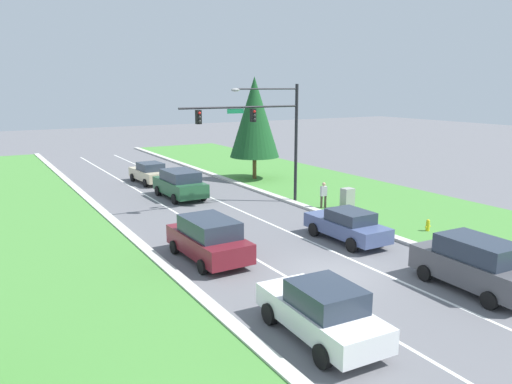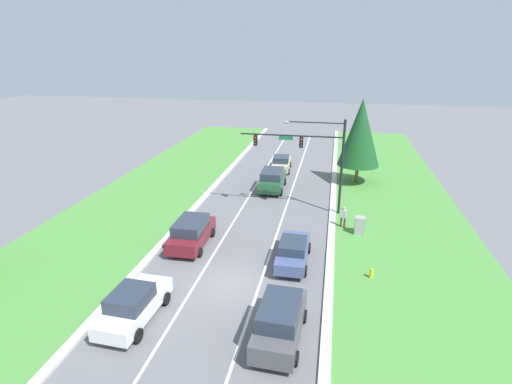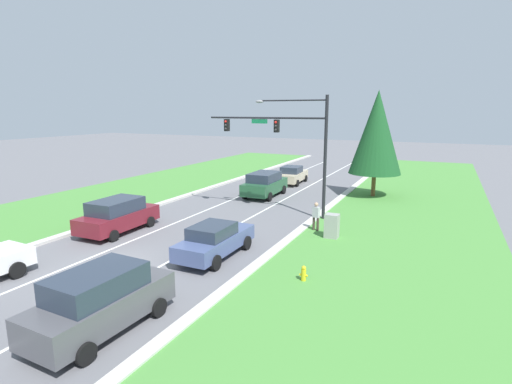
{
  "view_description": "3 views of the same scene",
  "coord_description": "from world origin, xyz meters",
  "px_view_note": "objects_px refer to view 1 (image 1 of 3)",
  "views": [
    {
      "loc": [
        -12.33,
        -15.0,
        7.46
      ],
      "look_at": [
        0.13,
        6.34,
        2.21
      ],
      "focal_mm": 35.0,
      "sensor_mm": 36.0,
      "label": 1
    },
    {
      "loc": [
        5.4,
        -18.87,
        12.67
      ],
      "look_at": [
        -0.28,
        9.56,
        2.11
      ],
      "focal_mm": 28.0,
      "sensor_mm": 36.0,
      "label": 2
    },
    {
      "loc": [
        12.68,
        -12.1,
        6.71
      ],
      "look_at": [
        2.5,
        9.28,
        1.86
      ],
      "focal_mm": 28.0,
      "sensor_mm": 36.0,
      "label": 3
    }
  ],
  "objects_px": {
    "traffic_signal_mast": "(265,125)",
    "white_sedan": "(321,311)",
    "burgundy_suv": "(209,238)",
    "graphite_suv": "(475,264)",
    "forest_suv": "(180,184)",
    "conifer_near_right_tree": "(254,117)",
    "utility_cabinet": "(347,199)",
    "pedestrian": "(324,194)",
    "champagne_sedan": "(150,173)",
    "slate_blue_sedan": "(347,225)",
    "fire_hydrant": "(428,226)"
  },
  "relations": [
    {
      "from": "traffic_signal_mast",
      "to": "champagne_sedan",
      "type": "distance_m",
      "value": 12.5
    },
    {
      "from": "forest_suv",
      "to": "utility_cabinet",
      "type": "distance_m",
      "value": 11.27
    },
    {
      "from": "burgundy_suv",
      "to": "utility_cabinet",
      "type": "height_order",
      "value": "burgundy_suv"
    },
    {
      "from": "pedestrian",
      "to": "conifer_near_right_tree",
      "type": "height_order",
      "value": "conifer_near_right_tree"
    },
    {
      "from": "utility_cabinet",
      "to": "fire_hydrant",
      "type": "relative_size",
      "value": 1.94
    },
    {
      "from": "traffic_signal_mast",
      "to": "utility_cabinet",
      "type": "height_order",
      "value": "traffic_signal_mast"
    },
    {
      "from": "fire_hydrant",
      "to": "traffic_signal_mast",
      "type": "bearing_deg",
      "value": 114.49
    },
    {
      "from": "burgundy_suv",
      "to": "pedestrian",
      "type": "height_order",
      "value": "burgundy_suv"
    },
    {
      "from": "graphite_suv",
      "to": "fire_hydrant",
      "type": "distance_m",
      "value": 7.56
    },
    {
      "from": "conifer_near_right_tree",
      "to": "forest_suv",
      "type": "bearing_deg",
      "value": -156.31
    },
    {
      "from": "graphite_suv",
      "to": "pedestrian",
      "type": "distance_m",
      "value": 13.13
    },
    {
      "from": "traffic_signal_mast",
      "to": "fire_hydrant",
      "type": "height_order",
      "value": "traffic_signal_mast"
    },
    {
      "from": "graphite_suv",
      "to": "utility_cabinet",
      "type": "distance_m",
      "value": 12.58
    },
    {
      "from": "burgundy_suv",
      "to": "graphite_suv",
      "type": "relative_size",
      "value": 1.01
    },
    {
      "from": "slate_blue_sedan",
      "to": "utility_cabinet",
      "type": "distance_m",
      "value": 6.48
    },
    {
      "from": "fire_hydrant",
      "to": "slate_blue_sedan",
      "type": "bearing_deg",
      "value": 168.56
    },
    {
      "from": "pedestrian",
      "to": "conifer_near_right_tree",
      "type": "bearing_deg",
      "value": -83.64
    },
    {
      "from": "forest_suv",
      "to": "champagne_sedan",
      "type": "distance_m",
      "value": 6.31
    },
    {
      "from": "slate_blue_sedan",
      "to": "burgundy_suv",
      "type": "distance_m",
      "value": 7.04
    },
    {
      "from": "traffic_signal_mast",
      "to": "white_sedan",
      "type": "height_order",
      "value": "traffic_signal_mast"
    },
    {
      "from": "white_sedan",
      "to": "utility_cabinet",
      "type": "bearing_deg",
      "value": 49.16
    },
    {
      "from": "champagne_sedan",
      "to": "white_sedan",
      "type": "bearing_deg",
      "value": -100.71
    },
    {
      "from": "traffic_signal_mast",
      "to": "utility_cabinet",
      "type": "xyz_separation_m",
      "value": [
        3.82,
        -3.5,
        -4.43
      ]
    },
    {
      "from": "forest_suv",
      "to": "champagne_sedan",
      "type": "height_order",
      "value": "forest_suv"
    },
    {
      "from": "graphite_suv",
      "to": "forest_suv",
      "type": "bearing_deg",
      "value": 102.32
    },
    {
      "from": "pedestrian",
      "to": "burgundy_suv",
      "type": "bearing_deg",
      "value": 39.0
    },
    {
      "from": "forest_suv",
      "to": "pedestrian",
      "type": "xyz_separation_m",
      "value": [
        6.49,
        -7.39,
        -0.06
      ]
    },
    {
      "from": "pedestrian",
      "to": "slate_blue_sedan",
      "type": "bearing_deg",
      "value": 75.66
    },
    {
      "from": "traffic_signal_mast",
      "to": "white_sedan",
      "type": "xyz_separation_m",
      "value": [
        -7.4,
        -15.46,
        -4.23
      ]
    },
    {
      "from": "pedestrian",
      "to": "graphite_suv",
      "type": "bearing_deg",
      "value": 90.74
    },
    {
      "from": "traffic_signal_mast",
      "to": "burgundy_suv",
      "type": "xyz_separation_m",
      "value": [
        -7.35,
        -7.39,
        -4.15
      ]
    },
    {
      "from": "traffic_signal_mast",
      "to": "burgundy_suv",
      "type": "bearing_deg",
      "value": -134.87
    },
    {
      "from": "traffic_signal_mast",
      "to": "graphite_suv",
      "type": "distance_m",
      "value": 15.94
    },
    {
      "from": "burgundy_suv",
      "to": "graphite_suv",
      "type": "xyz_separation_m",
      "value": [
        7.13,
        -8.02,
        0.05
      ]
    },
    {
      "from": "traffic_signal_mast",
      "to": "burgundy_suv",
      "type": "relative_size",
      "value": 1.69
    },
    {
      "from": "white_sedan",
      "to": "champagne_sedan",
      "type": "distance_m",
      "value": 26.8
    },
    {
      "from": "forest_suv",
      "to": "conifer_near_right_tree",
      "type": "xyz_separation_m",
      "value": [
        7.84,
        3.44,
        4.06
      ]
    },
    {
      "from": "slate_blue_sedan",
      "to": "utility_cabinet",
      "type": "relative_size",
      "value": 3.45
    },
    {
      "from": "slate_blue_sedan",
      "to": "pedestrian",
      "type": "xyz_separation_m",
      "value": [
        3.07,
        5.81,
        0.12
      ]
    },
    {
      "from": "slate_blue_sedan",
      "to": "champagne_sedan",
      "type": "relative_size",
      "value": 1.01
    },
    {
      "from": "burgundy_suv",
      "to": "champagne_sedan",
      "type": "xyz_separation_m",
      "value": [
        3.52,
        18.48,
        -0.14
      ]
    },
    {
      "from": "conifer_near_right_tree",
      "to": "slate_blue_sedan",
      "type": "bearing_deg",
      "value": -104.87
    },
    {
      "from": "forest_suv",
      "to": "burgundy_suv",
      "type": "distance_m",
      "value": 12.68
    },
    {
      "from": "white_sedan",
      "to": "forest_suv",
      "type": "height_order",
      "value": "forest_suv"
    },
    {
      "from": "white_sedan",
      "to": "fire_hydrant",
      "type": "relative_size",
      "value": 6.81
    },
    {
      "from": "champagne_sedan",
      "to": "fire_hydrant",
      "type": "distance_m",
      "value": 22.0
    },
    {
      "from": "slate_blue_sedan",
      "to": "utility_cabinet",
      "type": "height_order",
      "value": "slate_blue_sedan"
    },
    {
      "from": "burgundy_suv",
      "to": "utility_cabinet",
      "type": "distance_m",
      "value": 11.84
    },
    {
      "from": "slate_blue_sedan",
      "to": "pedestrian",
      "type": "bearing_deg",
      "value": 62.4
    },
    {
      "from": "graphite_suv",
      "to": "champagne_sedan",
      "type": "xyz_separation_m",
      "value": [
        -3.61,
        26.5,
        -0.19
      ]
    }
  ]
}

